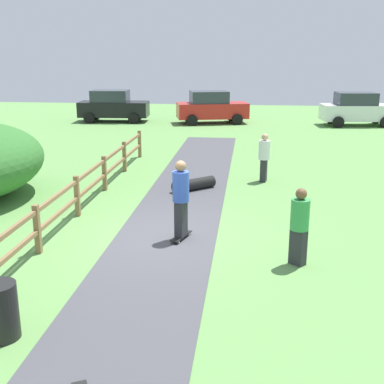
{
  "coord_description": "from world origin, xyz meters",
  "views": [
    {
      "loc": [
        1.9,
        -11.03,
        4.29
      ],
      "look_at": [
        0.57,
        0.46,
        1.0
      ],
      "focal_mm": 46.94,
      "sensor_mm": 36.0,
      "label": 1
    }
  ],
  "objects": [
    {
      "name": "skater_riding",
      "position": [
        0.38,
        -0.14,
        1.07
      ],
      "size": [
        0.48,
        0.82,
        1.87
      ],
      "color": "black",
      "rests_on": "asphalt_path"
    },
    {
      "name": "ground_plane",
      "position": [
        0.0,
        0.0,
        0.0
      ],
      "size": [
        60.0,
        60.0,
        0.0
      ],
      "primitive_type": "plane",
      "color": "#60934C"
    },
    {
      "name": "parked_car_black",
      "position": [
        -6.52,
        19.29,
        0.96
      ],
      "size": [
        4.3,
        2.21,
        1.92
      ],
      "color": "black",
      "rests_on": "ground_plane"
    },
    {
      "name": "parked_car_red",
      "position": [
        -0.44,
        19.28,
        0.96
      ],
      "size": [
        4.49,
        2.78,
        1.92
      ],
      "color": "red",
      "rests_on": "ground_plane"
    },
    {
      "name": "bystander_white",
      "position": [
        2.4,
        5.55,
        0.89
      ],
      "size": [
        0.44,
        0.44,
        1.62
      ],
      "color": "#2D2D33",
      "rests_on": "ground_plane"
    },
    {
      "name": "skater_fallen",
      "position": [
        0.15,
        4.2,
        0.2
      ],
      "size": [
        1.37,
        1.39,
        0.36
      ],
      "color": "black",
      "rests_on": "asphalt_path"
    },
    {
      "name": "parked_car_white",
      "position": [
        8.09,
        19.29,
        0.96
      ],
      "size": [
        4.35,
        2.33,
        1.92
      ],
      "color": "silver",
      "rests_on": "ground_plane"
    },
    {
      "name": "trash_bin",
      "position": [
        -1.8,
        -4.57,
        0.45
      ],
      "size": [
        0.56,
        0.56,
        0.9
      ],
      "primitive_type": "cylinder",
      "color": "black",
      "rests_on": "ground_plane"
    },
    {
      "name": "bystander_green",
      "position": [
        2.96,
        -1.24,
        0.89
      ],
      "size": [
        0.54,
        0.54,
        1.63
      ],
      "color": "#2D2D33",
      "rests_on": "ground_plane"
    },
    {
      "name": "wooden_fence",
      "position": [
        -2.6,
        0.0,
        0.67
      ],
      "size": [
        0.12,
        18.12,
        1.1
      ],
      "color": "olive",
      "rests_on": "ground_plane"
    },
    {
      "name": "asphalt_path",
      "position": [
        0.0,
        0.0,
        0.01
      ],
      "size": [
        2.4,
        28.0,
        0.02
      ],
      "primitive_type": "cube",
      "color": "#47474C",
      "rests_on": "ground_plane"
    }
  ]
}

